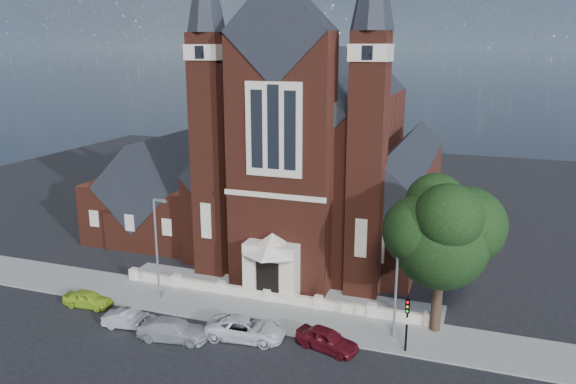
# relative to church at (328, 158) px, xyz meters

# --- Properties ---
(ground) EXTENTS (120.00, 120.00, 0.00)m
(ground) POSITION_rel_church_xyz_m (0.00, -7.94, -8.19)
(ground) COLOR black
(ground) RESTS_ON ground
(pavement_strip) EXTENTS (60.00, 5.00, 0.12)m
(pavement_strip) POSITION_rel_church_xyz_m (0.00, -18.44, -8.19)
(pavement_strip) COLOR gray
(pavement_strip) RESTS_ON ground
(forecourt_paving) EXTENTS (26.00, 3.00, 0.14)m
(forecourt_paving) POSITION_rel_church_xyz_m (0.00, -14.44, -8.19)
(forecourt_paving) COLOR gray
(forecourt_paving) RESTS_ON ground
(forecourt_wall) EXTENTS (24.00, 0.40, 0.90)m
(forecourt_wall) POSITION_rel_church_xyz_m (0.00, -16.44, -8.19)
(forecourt_wall) COLOR beige
(forecourt_wall) RESTS_ON ground
(church) EXTENTS (20.01, 34.90, 29.20)m
(church) POSITION_rel_church_xyz_m (0.00, 0.00, 0.00)
(church) COLOR #552216
(church) RESTS_ON ground
(parish_hall) EXTENTS (12.00, 12.20, 10.24)m
(parish_hall) POSITION_rel_church_xyz_m (-16.00, -4.94, -4.17)
(parish_hall) COLOR #552216
(parish_hall) RESTS_ON ground
(street_tree) EXTENTS (6.40, 6.60, 10.70)m
(street_tree) POSITION_rel_church_xyz_m (12.60, -17.23, -1.23)
(street_tree) COLOR black
(street_tree) RESTS_ON ground
(street_lamp_left) EXTENTS (1.16, 0.22, 8.09)m
(street_lamp_left) POSITION_rel_church_xyz_m (-7.91, -18.94, -3.59)
(street_lamp_left) COLOR gray
(street_lamp_left) RESTS_ON ground
(street_lamp_right) EXTENTS (1.16, 0.22, 8.09)m
(street_lamp_right) POSITION_rel_church_xyz_m (10.09, -18.94, -3.59)
(street_lamp_right) COLOR gray
(street_lamp_right) RESTS_ON ground
(traffic_signal) EXTENTS (0.28, 0.42, 4.00)m
(traffic_signal) POSITION_rel_church_xyz_m (11.00, -20.52, -5.60)
(traffic_signal) COLOR black
(traffic_signal) RESTS_ON ground
(car_lime_van) EXTENTS (3.79, 1.73, 1.26)m
(car_lime_van) POSITION_rel_church_xyz_m (-12.39, -21.80, -7.55)
(car_lime_van) COLOR #A7CD29
(car_lime_van) RESTS_ON ground
(car_silver_a) EXTENTS (3.91, 1.84, 1.24)m
(car_silver_a) POSITION_rel_church_xyz_m (-7.47, -23.49, -7.57)
(car_silver_a) COLOR #9B9FA3
(car_silver_a) RESTS_ON ground
(car_silver_b) EXTENTS (5.05, 2.63, 1.40)m
(car_silver_b) POSITION_rel_church_xyz_m (-3.81, -23.91, -7.49)
(car_silver_b) COLOR #A1A3A8
(car_silver_b) RESTS_ON ground
(car_white_suv) EXTENTS (5.56, 3.01, 1.48)m
(car_white_suv) POSITION_rel_church_xyz_m (0.73, -22.21, -7.45)
(car_white_suv) COLOR white
(car_white_suv) RESTS_ON ground
(car_dark_red) EXTENTS (4.49, 2.77, 1.43)m
(car_dark_red) POSITION_rel_church_xyz_m (6.18, -21.74, -7.47)
(car_dark_red) COLOR #5A0F18
(car_dark_red) RESTS_ON ground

